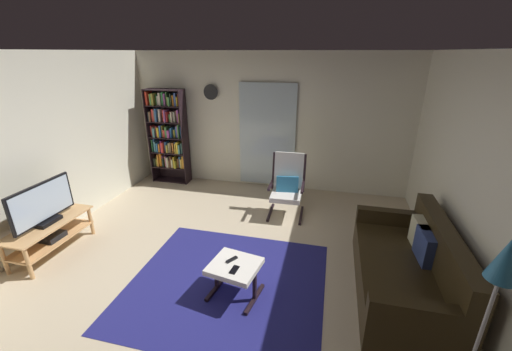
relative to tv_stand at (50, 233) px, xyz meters
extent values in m
plane|color=beige|center=(2.35, 0.12, -0.30)|extent=(7.02, 7.02, 0.00)
cube|color=silver|center=(2.35, 3.02, 1.00)|extent=(5.60, 0.06, 2.60)
cube|color=silver|center=(-0.35, 0.12, 1.00)|extent=(0.06, 6.00, 2.60)
cube|color=silver|center=(5.05, 0.12, 1.00)|extent=(0.06, 6.00, 2.60)
cube|color=silver|center=(2.36, 2.96, 0.75)|extent=(1.10, 0.01, 2.00)
cube|color=navy|center=(2.51, -0.05, -0.30)|extent=(2.27, 2.10, 0.01)
cube|color=tan|center=(0.00, 0.00, 0.14)|extent=(0.47, 1.15, 0.02)
cube|color=tan|center=(0.00, 0.00, -0.10)|extent=(0.43, 1.09, 0.02)
cylinder|color=tan|center=(0.18, -0.52, -0.08)|extent=(0.05, 0.05, 0.43)
cylinder|color=tan|center=(0.18, 0.53, -0.08)|extent=(0.05, 0.05, 0.43)
cylinder|color=tan|center=(-0.18, -0.52, -0.08)|extent=(0.05, 0.05, 0.43)
cylinder|color=tan|center=(-0.18, 0.53, -0.08)|extent=(0.05, 0.05, 0.43)
cube|color=black|center=(0.00, -0.01, -0.05)|extent=(0.28, 0.28, 0.07)
cube|color=black|center=(0.00, 0.00, 0.18)|extent=(0.20, 0.32, 0.05)
cube|color=black|center=(0.00, 0.00, 0.46)|extent=(0.04, 0.92, 0.51)
cube|color=silver|center=(0.02, 0.00, 0.46)|extent=(0.01, 0.87, 0.46)
cube|color=black|center=(-0.03, 2.75, 0.65)|extent=(0.02, 0.30, 1.91)
cube|color=black|center=(0.72, 2.75, 0.65)|extent=(0.02, 0.30, 1.91)
cube|color=black|center=(0.35, 2.89, 0.65)|extent=(0.77, 0.02, 1.91)
cube|color=black|center=(0.35, 2.75, -0.28)|extent=(0.73, 0.28, 0.02)
cube|color=black|center=(0.35, 2.75, 0.02)|extent=(0.73, 0.28, 0.02)
cube|color=black|center=(0.35, 2.75, 0.33)|extent=(0.73, 0.28, 0.02)
cube|color=black|center=(0.35, 2.75, 0.65)|extent=(0.73, 0.28, 0.02)
cube|color=black|center=(0.35, 2.75, 0.97)|extent=(0.73, 0.28, 0.02)
cube|color=black|center=(0.35, 2.75, 1.29)|extent=(0.73, 0.28, 0.02)
cube|color=black|center=(0.35, 2.75, 1.59)|extent=(0.73, 0.28, 0.02)
cube|color=#252D1F|center=(0.01, 2.76, 0.11)|extent=(0.04, 0.21, 0.17)
cube|color=olive|center=(0.06, 2.76, 0.10)|extent=(0.03, 0.19, 0.15)
cube|color=orange|center=(0.10, 2.74, 0.16)|extent=(0.03, 0.17, 0.26)
cube|color=orange|center=(0.14, 2.75, 0.16)|extent=(0.04, 0.13, 0.27)
cube|color=#874695|center=(0.17, 2.77, 0.14)|extent=(0.02, 0.11, 0.23)
cube|color=#1D2E26|center=(0.20, 2.74, 0.11)|extent=(0.03, 0.14, 0.17)
cube|color=gold|center=(0.24, 2.76, 0.13)|extent=(0.03, 0.10, 0.22)
cube|color=#94498B|center=(0.27, 2.77, 0.14)|extent=(0.02, 0.21, 0.23)
cube|color=beige|center=(0.31, 2.76, 0.13)|extent=(0.04, 0.23, 0.21)
cube|color=brown|center=(0.35, 2.74, 0.10)|extent=(0.02, 0.19, 0.15)
cube|color=brown|center=(0.39, 2.74, 0.14)|extent=(0.02, 0.16, 0.23)
cube|color=#BBC09F|center=(0.42, 2.75, 0.11)|extent=(0.03, 0.20, 0.18)
cube|color=gold|center=(0.46, 2.74, 0.14)|extent=(0.03, 0.18, 0.23)
cube|color=#9F9B27|center=(0.49, 2.74, 0.10)|extent=(0.04, 0.23, 0.16)
cube|color=brown|center=(0.54, 2.73, 0.12)|extent=(0.03, 0.11, 0.20)
cube|color=#2E67AC|center=(0.57, 2.77, 0.14)|extent=(0.03, 0.14, 0.24)
cube|color=gold|center=(0.62, 2.74, 0.12)|extent=(0.03, 0.15, 0.20)
cube|color=orange|center=(0.66, 2.76, 0.15)|extent=(0.04, 0.20, 0.26)
cube|color=#2E783C|center=(0.00, 2.74, 0.47)|extent=(0.02, 0.17, 0.25)
cube|color=#3C63A8|center=(0.04, 2.75, 0.48)|extent=(0.02, 0.12, 0.27)
cube|color=teal|center=(0.07, 2.75, 0.46)|extent=(0.03, 0.23, 0.22)
cube|color=#2C69A5|center=(0.12, 2.73, 0.44)|extent=(0.04, 0.18, 0.19)
cube|color=orange|center=(0.16, 2.76, 0.43)|extent=(0.03, 0.22, 0.17)
cube|color=purple|center=(0.20, 2.74, 0.46)|extent=(0.03, 0.16, 0.24)
cube|color=red|center=(0.24, 2.75, 0.45)|extent=(0.04, 0.24, 0.21)
cube|color=#3267AC|center=(0.29, 2.75, 0.45)|extent=(0.04, 0.13, 0.22)
cube|color=olive|center=(0.33, 2.77, 0.42)|extent=(0.04, 0.24, 0.16)
cube|color=beige|center=(0.37, 2.75, 0.44)|extent=(0.02, 0.16, 0.20)
cube|color=brown|center=(0.41, 2.75, 0.45)|extent=(0.04, 0.17, 0.21)
cube|color=orange|center=(0.45, 2.76, 0.45)|extent=(0.03, 0.15, 0.21)
cube|color=#3F5AA1|center=(0.49, 2.76, 0.45)|extent=(0.03, 0.12, 0.22)
cube|color=#A48A2B|center=(0.54, 2.73, 0.45)|extent=(0.02, 0.22, 0.21)
cube|color=yellow|center=(0.57, 2.74, 0.46)|extent=(0.04, 0.22, 0.24)
cube|color=teal|center=(0.61, 2.74, 0.44)|extent=(0.03, 0.22, 0.19)
cube|color=#5E9B8D|center=(0.65, 2.77, 0.45)|extent=(0.02, 0.19, 0.21)
cube|color=red|center=(0.01, 2.76, 0.77)|extent=(0.02, 0.15, 0.22)
cube|color=brown|center=(0.05, 2.76, 0.76)|extent=(0.04, 0.17, 0.20)
cube|color=teal|center=(0.09, 2.74, 0.75)|extent=(0.04, 0.24, 0.18)
cube|color=#C02937|center=(0.14, 2.77, 0.77)|extent=(0.02, 0.19, 0.22)
cube|color=gold|center=(0.18, 2.75, 0.76)|extent=(0.04, 0.22, 0.19)
cube|color=blue|center=(0.22, 2.75, 0.78)|extent=(0.03, 0.20, 0.24)
cube|color=olive|center=(0.25, 2.75, 0.78)|extent=(0.02, 0.13, 0.23)
cube|color=red|center=(0.30, 2.76, 0.74)|extent=(0.04, 0.17, 0.15)
cube|color=#3F7A3D|center=(0.35, 2.73, 0.77)|extent=(0.04, 0.14, 0.22)
cube|color=#A04194|center=(0.40, 2.74, 0.74)|extent=(0.04, 0.19, 0.15)
cube|color=#2C6AAF|center=(0.45, 2.75, 0.76)|extent=(0.03, 0.14, 0.19)
cube|color=olive|center=(0.50, 2.77, 0.74)|extent=(0.04, 0.12, 0.15)
cube|color=#2F6DB9|center=(0.55, 2.77, 0.77)|extent=(0.03, 0.10, 0.22)
cube|color=purple|center=(0.58, 2.76, 0.78)|extent=(0.03, 0.14, 0.25)
cube|color=#43803F|center=(0.62, 2.74, 0.79)|extent=(0.02, 0.19, 0.27)
cube|color=#3365B3|center=(0.66, 2.77, 0.78)|extent=(0.03, 0.14, 0.24)
cube|color=#212B34|center=(0.01, 2.76, 1.07)|extent=(0.03, 0.22, 0.18)
cube|color=brown|center=(0.05, 2.74, 1.07)|extent=(0.03, 0.23, 0.19)
cube|color=#D73A36|center=(0.10, 2.77, 1.10)|extent=(0.04, 0.22, 0.24)
cube|color=brown|center=(0.14, 2.74, 1.09)|extent=(0.03, 0.18, 0.22)
cube|color=#3465A1|center=(0.17, 2.74, 1.11)|extent=(0.03, 0.21, 0.26)
cube|color=orange|center=(0.21, 2.76, 1.06)|extent=(0.03, 0.12, 0.17)
cube|color=beige|center=(0.25, 2.76, 1.10)|extent=(0.04, 0.21, 0.25)
cube|color=#2F251D|center=(0.29, 2.76, 1.06)|extent=(0.03, 0.11, 0.16)
cube|color=red|center=(0.33, 2.75, 1.09)|extent=(0.03, 0.17, 0.23)
cube|color=#8C488E|center=(0.37, 2.74, 1.10)|extent=(0.03, 0.23, 0.24)
cube|color=red|center=(0.41, 2.73, 1.08)|extent=(0.02, 0.17, 0.20)
cube|color=#3D8040|center=(0.45, 2.76, 1.05)|extent=(0.04, 0.14, 0.15)
cube|color=beige|center=(0.50, 2.73, 1.08)|extent=(0.03, 0.15, 0.20)
cube|color=beige|center=(0.54, 2.75, 1.08)|extent=(0.04, 0.13, 0.20)
cube|color=brown|center=(0.59, 2.77, 1.09)|extent=(0.04, 0.10, 0.22)
cube|color=#893A90|center=(0.64, 2.75, 1.10)|extent=(0.04, 0.17, 0.25)
cube|color=brown|center=(0.68, 2.74, 1.07)|extent=(0.02, 0.23, 0.19)
cube|color=red|center=(0.02, 2.74, 1.43)|extent=(0.04, 0.21, 0.26)
cube|color=orange|center=(0.07, 2.75, 1.40)|extent=(0.03, 0.12, 0.22)
cube|color=#34783E|center=(0.10, 2.74, 1.41)|extent=(0.03, 0.20, 0.22)
cube|color=olive|center=(0.14, 2.73, 1.41)|extent=(0.04, 0.20, 0.23)
cube|color=#30853D|center=(0.19, 2.76, 1.40)|extent=(0.03, 0.11, 0.20)
cube|color=beige|center=(0.23, 2.73, 1.39)|extent=(0.03, 0.11, 0.18)
cube|color=beige|center=(0.28, 2.76, 1.42)|extent=(0.04, 0.20, 0.24)
cube|color=#308D46|center=(0.33, 2.75, 1.42)|extent=(0.04, 0.13, 0.26)
cube|color=#874387|center=(0.37, 2.75, 1.41)|extent=(0.04, 0.14, 0.23)
cube|color=#42893E|center=(0.41, 2.76, 1.43)|extent=(0.02, 0.12, 0.26)
cube|color=gold|center=(0.45, 2.77, 1.38)|extent=(0.04, 0.16, 0.16)
cube|color=#3D7D42|center=(0.49, 2.75, 1.38)|extent=(0.04, 0.22, 0.17)
cube|color=#222E22|center=(0.52, 2.73, 1.41)|extent=(0.03, 0.16, 0.24)
cube|color=orange|center=(0.56, 2.77, 1.40)|extent=(0.03, 0.17, 0.20)
cube|color=#3A54A3|center=(0.60, 2.74, 1.42)|extent=(0.04, 0.11, 0.24)
cube|color=gold|center=(0.64, 2.75, 1.38)|extent=(0.02, 0.17, 0.18)
cube|color=#C33F22|center=(0.68, 2.77, 1.41)|extent=(0.02, 0.17, 0.23)
cube|color=#2F2412|center=(4.45, 0.29, -0.10)|extent=(0.91, 1.88, 0.40)
cube|color=#2F2412|center=(4.82, 0.29, 0.33)|extent=(0.18, 1.88, 0.46)
cube|color=#2F2412|center=(4.45, -0.58, 0.20)|extent=(0.91, 0.14, 0.20)
cube|color=#2F2412|center=(4.45, 1.16, 0.20)|extent=(0.91, 0.14, 0.20)
cube|color=navy|center=(4.69, 0.40, 0.27)|extent=(0.17, 0.39, 0.34)
cube|color=beige|center=(4.69, 0.65, 0.27)|extent=(0.17, 0.39, 0.34)
cube|color=black|center=(3.19, 1.81, -0.28)|extent=(0.06, 0.60, 0.04)
cube|color=black|center=(3.18, 2.07, 0.38)|extent=(0.04, 0.18, 0.63)
cube|color=black|center=(3.19, 1.83, 0.24)|extent=(0.05, 0.52, 0.03)
cube|color=black|center=(2.67, 1.79, -0.28)|extent=(0.06, 0.60, 0.04)
cube|color=black|center=(2.66, 2.05, 0.38)|extent=(0.04, 0.18, 0.63)
cube|color=black|center=(2.67, 1.81, 0.24)|extent=(0.05, 0.52, 0.03)
cube|color=white|center=(2.93, 1.78, 0.08)|extent=(0.49, 0.53, 0.08)
cube|color=white|center=(2.92, 2.04, 0.42)|extent=(0.48, 0.20, 0.60)
cube|color=teal|center=(2.93, 1.88, 0.20)|extent=(0.38, 0.24, 0.34)
cube|color=white|center=(2.66, -0.20, 0.08)|extent=(0.60, 0.56, 0.06)
cube|color=black|center=(2.42, -0.16, -0.28)|extent=(0.12, 0.48, 0.04)
cube|color=black|center=(2.42, -0.16, -0.10)|extent=(0.04, 0.04, 0.35)
cube|color=black|center=(2.89, -0.24, -0.28)|extent=(0.12, 0.48, 0.04)
cube|color=black|center=(2.89, -0.24, -0.10)|extent=(0.04, 0.04, 0.35)
cube|color=black|center=(2.61, -0.14, 0.12)|extent=(0.11, 0.14, 0.02)
cube|color=black|center=(2.69, -0.30, 0.12)|extent=(0.09, 0.15, 0.01)
cone|color=teal|center=(4.62, -1.07, 1.14)|extent=(0.18, 0.18, 0.29)
cylinder|color=silver|center=(1.24, 2.95, 1.55)|extent=(0.28, 0.02, 0.28)
cylinder|color=black|center=(1.24, 2.94, 1.55)|extent=(0.29, 0.01, 0.29)
camera|label=1|loc=(3.56, -2.92, 2.27)|focal=22.20mm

